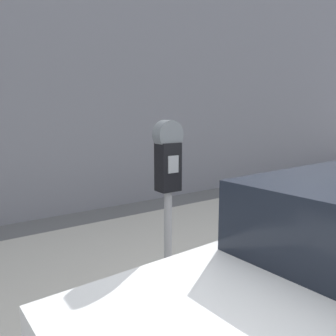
# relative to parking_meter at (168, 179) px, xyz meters

# --- Properties ---
(sidewalk) EXTENTS (24.00, 2.80, 0.12)m
(sidewalk) POSITION_rel_parking_meter_xyz_m (0.44, 1.24, -1.23)
(sidewalk) COLOR #BCB7AD
(sidewalk) RESTS_ON ground_plane
(building_facade) EXTENTS (24.00, 0.30, 5.60)m
(building_facade) POSITION_rel_parking_meter_xyz_m (0.44, 3.86, 1.51)
(building_facade) COLOR gray
(building_facade) RESTS_ON ground_plane
(parking_meter) EXTENTS (0.22, 0.14, 1.62)m
(parking_meter) POSITION_rel_parking_meter_xyz_m (0.00, 0.00, 0.00)
(parking_meter) COLOR gray
(parking_meter) RESTS_ON sidewalk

